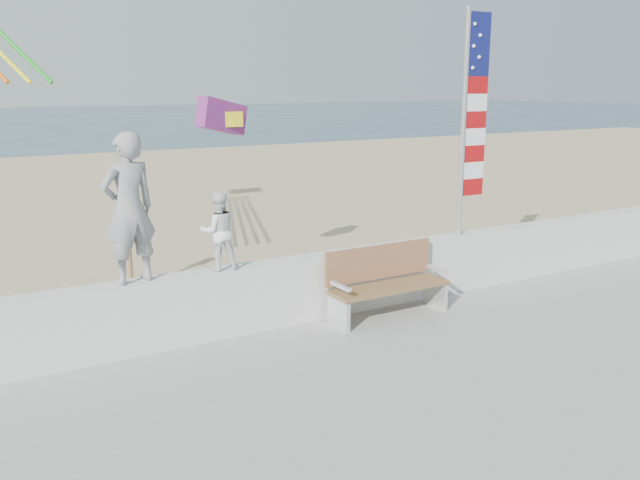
# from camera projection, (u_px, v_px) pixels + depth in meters

# --- Properties ---
(ground) EXTENTS (220.00, 220.00, 0.00)m
(ground) POSITION_uv_depth(u_px,v_px,m) (383.00, 383.00, 7.97)
(ground) COLOR #2C4658
(ground) RESTS_ON ground
(sand) EXTENTS (90.00, 40.00, 0.08)m
(sand) POSITION_uv_depth(u_px,v_px,m) (153.00, 236.00, 15.51)
(sand) COLOR tan
(sand) RESTS_ON ground
(seawall) EXTENTS (30.00, 0.35, 0.90)m
(seawall) POSITION_uv_depth(u_px,v_px,m) (301.00, 289.00, 9.51)
(seawall) COLOR silver
(seawall) RESTS_ON boardwalk
(adult) EXTENTS (0.74, 0.57, 1.83)m
(adult) POSITION_uv_depth(u_px,v_px,m) (129.00, 208.00, 8.05)
(adult) COLOR gray
(adult) RESTS_ON seawall
(child) EXTENTS (0.55, 0.47, 1.02)m
(child) POSITION_uv_depth(u_px,v_px,m) (219.00, 231.00, 8.70)
(child) COLOR white
(child) RESTS_ON seawall
(bench) EXTENTS (1.80, 0.57, 1.00)m
(bench) POSITION_uv_depth(u_px,v_px,m) (385.00, 281.00, 9.68)
(bench) COLOR brown
(bench) RESTS_ON boardwalk
(flag) EXTENTS (0.50, 0.08, 3.50)m
(flag) POSITION_uv_depth(u_px,v_px,m) (470.00, 114.00, 10.48)
(flag) COLOR silver
(flag) RESTS_ON seawall
(parafoil_kite) EXTENTS (0.98, 0.55, 0.65)m
(parafoil_kite) POSITION_uv_depth(u_px,v_px,m) (223.00, 117.00, 10.98)
(parafoil_kite) COLOR red
(parafoil_kite) RESTS_ON ground
(sign) EXTENTS (0.32, 0.07, 1.46)m
(sign) POSITION_uv_depth(u_px,v_px,m) (129.00, 240.00, 11.08)
(sign) COLOR olive
(sign) RESTS_ON sand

